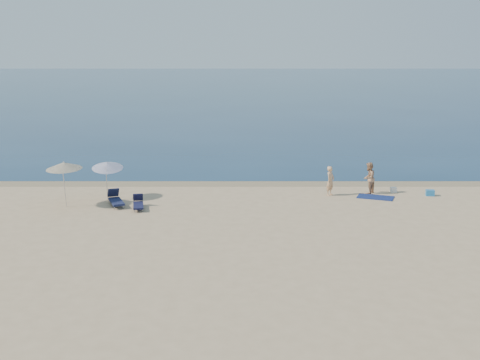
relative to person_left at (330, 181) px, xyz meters
name	(u,v)px	position (x,y,z in m)	size (l,w,h in m)	color
ground	(310,343)	(-2.99, -16.60, -0.81)	(160.00, 160.00, 0.00)	tan
sea	(250,87)	(-2.99, 83.40, -0.81)	(240.00, 160.00, 0.01)	#0B2647
wet_sand_strip	(273,184)	(-2.99, 2.80, -0.81)	(240.00, 1.60, 0.00)	#847254
person_left	(330,181)	(0.00, 0.00, 0.00)	(0.59, 0.39, 1.62)	tan
person_right	(369,178)	(2.18, 0.40, 0.07)	(0.85, 0.66, 1.75)	tan
beach_towel	(376,197)	(2.41, -0.47, -0.79)	(1.91, 1.06, 0.03)	#0F1B4D
white_bag	(393,190)	(3.66, 0.69, -0.67)	(0.33, 0.28, 0.28)	silver
blue_cooler	(430,193)	(5.47, -0.08, -0.65)	(0.45, 0.32, 0.32)	#206DB0
umbrella_near	(107,165)	(-11.97, -0.72, 1.01)	(1.94, 1.96, 2.16)	silver
umbrella_far	(64,166)	(-13.84, -2.20, 1.30)	(2.23, 2.24, 2.39)	silver
lounger_left	(116,200)	(-11.33, -2.06, -0.53)	(1.19, 1.85, 0.78)	#161C3E
lounger_right	(138,204)	(-10.07, -2.71, -0.56)	(0.75, 1.59, 0.67)	#141637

